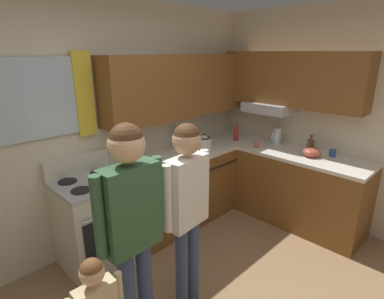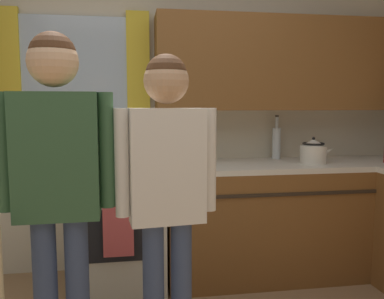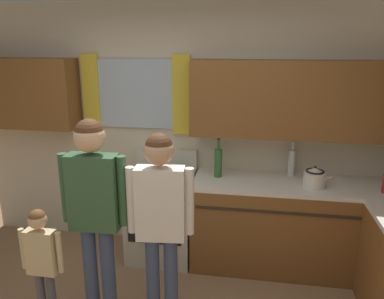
# 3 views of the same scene
# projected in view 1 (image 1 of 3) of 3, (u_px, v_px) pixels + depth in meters

# --- Properties ---
(back_wall_unit) EXTENTS (4.60, 0.42, 2.60)m
(back_wall_unit) POSITION_uv_depth(u_px,v_px,m) (95.00, 116.00, 3.07)
(back_wall_unit) COLOR beige
(back_wall_unit) RESTS_ON ground
(right_wall_unit) EXTENTS (0.52, 4.05, 2.60)m
(right_wall_unit) POSITION_uv_depth(u_px,v_px,m) (353.00, 113.00, 3.42)
(right_wall_unit) COLOR beige
(right_wall_unit) RESTS_ON ground
(kitchen_counter_run) EXTENTS (2.14, 2.14, 0.90)m
(kitchen_counter_run) POSITION_uv_depth(u_px,v_px,m) (237.00, 185.00, 3.89)
(kitchen_counter_run) COLOR brown
(kitchen_counter_run) RESTS_ON ground
(stove_oven) EXTENTS (0.65, 0.67, 1.10)m
(stove_oven) POSITION_uv_depth(u_px,v_px,m) (95.00, 221.00, 3.02)
(stove_oven) COLOR beige
(stove_oven) RESTS_ON ground
(bottle_sauce_red) EXTENTS (0.06, 0.06, 0.25)m
(bottle_sauce_red) POSITION_uv_depth(u_px,v_px,m) (236.00, 134.00, 4.17)
(bottle_sauce_red) COLOR red
(bottle_sauce_red) RESTS_ON kitchen_counter_run
(bottle_tall_clear) EXTENTS (0.07, 0.07, 0.37)m
(bottle_tall_clear) POSITION_uv_depth(u_px,v_px,m) (177.00, 137.00, 3.86)
(bottle_tall_clear) COLOR silver
(bottle_tall_clear) RESTS_ON kitchen_counter_run
(bottle_wine_green) EXTENTS (0.08, 0.08, 0.39)m
(bottle_wine_green) POSITION_uv_depth(u_px,v_px,m) (137.00, 151.00, 3.25)
(bottle_wine_green) COLOR #2D6633
(bottle_wine_green) RESTS_ON kitchen_counter_run
(bottle_squat_brown) EXTENTS (0.08, 0.08, 0.21)m
(bottle_squat_brown) POSITION_uv_depth(u_px,v_px,m) (310.00, 145.00, 3.73)
(bottle_squat_brown) COLOR brown
(bottle_squat_brown) RESTS_ON kitchen_counter_run
(mug_cobalt_blue) EXTENTS (0.11, 0.07, 0.08)m
(mug_cobalt_blue) POSITION_uv_depth(u_px,v_px,m) (333.00, 153.00, 3.55)
(mug_cobalt_blue) COLOR #2D479E
(mug_cobalt_blue) RESTS_ON kitchen_counter_run
(cup_terracotta) EXTENTS (0.11, 0.07, 0.08)m
(cup_terracotta) POSITION_uv_depth(u_px,v_px,m) (256.00, 144.00, 3.89)
(cup_terracotta) COLOR #B76642
(cup_terracotta) RESTS_ON kitchen_counter_run
(stovetop_kettle) EXTENTS (0.27, 0.20, 0.21)m
(stovetop_kettle) POSITION_uv_depth(u_px,v_px,m) (204.00, 142.00, 3.79)
(stovetop_kettle) COLOR silver
(stovetop_kettle) RESTS_ON kitchen_counter_run
(water_pitcher) EXTENTS (0.19, 0.11, 0.22)m
(water_pitcher) POSITION_uv_depth(u_px,v_px,m) (277.00, 136.00, 3.99)
(water_pitcher) COLOR silver
(water_pitcher) RESTS_ON kitchen_counter_run
(mixing_bowl) EXTENTS (0.20, 0.20, 0.10)m
(mixing_bowl) POSITION_uv_depth(u_px,v_px,m) (312.00, 153.00, 3.55)
(mixing_bowl) COLOR #B24C38
(mixing_bowl) RESTS_ON kitchen_counter_run
(adult_holding_child) EXTENTS (0.52, 0.23, 1.68)m
(adult_holding_child) POSITION_uv_depth(u_px,v_px,m) (131.00, 217.00, 1.96)
(adult_holding_child) COLOR #38476B
(adult_holding_child) RESTS_ON ground
(adult_in_plaid) EXTENTS (0.49, 0.22, 1.59)m
(adult_in_plaid) POSITION_uv_depth(u_px,v_px,m) (187.00, 199.00, 2.32)
(adult_in_plaid) COLOR #38476B
(adult_in_plaid) RESTS_ON ground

